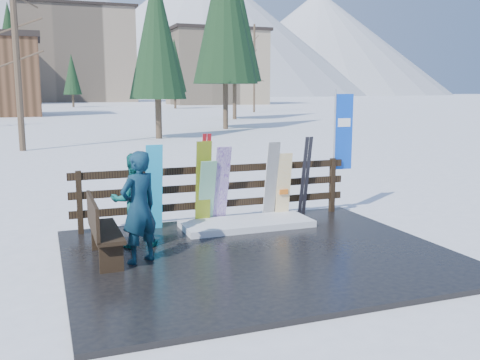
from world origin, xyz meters
name	(u,v)px	position (x,y,z in m)	size (l,w,h in m)	color
ground	(259,257)	(0.00, 0.00, 0.00)	(700.00, 700.00, 0.00)	white
deck	(259,255)	(0.00, 0.00, 0.04)	(6.00, 5.00, 0.08)	black
fence	(217,189)	(0.00, 2.20, 0.74)	(5.60, 0.10, 1.15)	black
snow_patch	(247,224)	(0.41, 1.60, 0.14)	(2.47, 1.00, 0.12)	white
bench	(101,228)	(-2.41, 0.45, 0.60)	(0.41, 1.50, 0.97)	black
snowboard_0	(154,188)	(-1.28, 1.98, 0.88)	(0.31, 0.03, 1.62)	#1DBCF5
snowboard_1	(207,193)	(-0.27, 1.98, 0.72)	(0.31, 0.03, 1.31)	silver
snowboard_2	(203,184)	(-0.34, 1.98, 0.90)	(0.30, 0.03, 1.65)	#C9E819
snowboard_3	(221,185)	(0.02, 1.98, 0.85)	(0.29, 0.03, 1.58)	white
snowboard_4	(271,181)	(1.08, 1.98, 0.87)	(0.25, 0.03, 1.60)	black
snowboard_5	(284,186)	(1.35, 1.98, 0.75)	(0.29, 0.03, 1.35)	white
ski_pair_a	(205,179)	(-0.28, 2.05, 0.97)	(0.16, 0.36, 1.78)	#AB151C
ski_pair_b	(305,176)	(1.87, 2.05, 0.91)	(0.17, 0.32, 1.65)	black
rental_flag	(341,136)	(2.82, 2.25, 1.69)	(0.45, 0.04, 2.60)	silver
person_front	(139,207)	(-1.87, 0.17, 0.93)	(0.62, 0.41, 1.70)	#0E3B48
person_back	(134,200)	(-1.80, 1.03, 0.86)	(0.76, 0.59, 1.57)	#0F5A59
resort_buildings	(58,57)	(1.03, 115.41, 9.81)	(73.00, 87.60, 22.60)	tan
trees	(125,57)	(4.95, 46.38, 5.89)	(41.90, 68.62, 13.98)	#382B1E
mountains	(20,5)	(-10.50, 328.41, 50.20)	(520.00, 260.00, 120.00)	white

